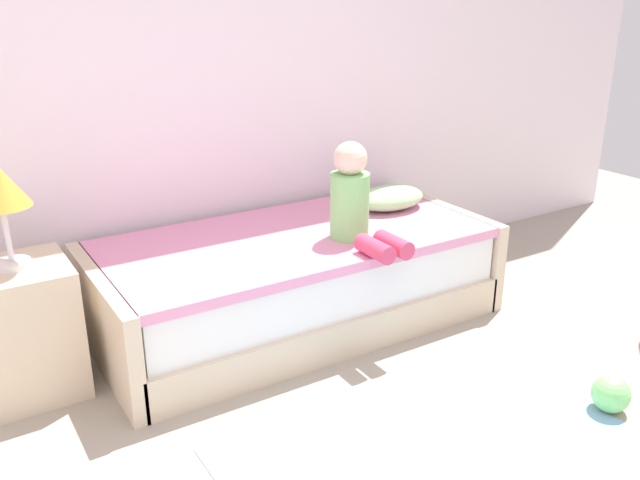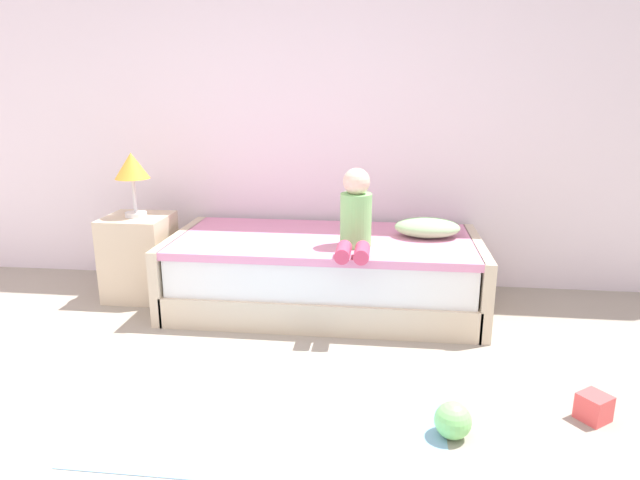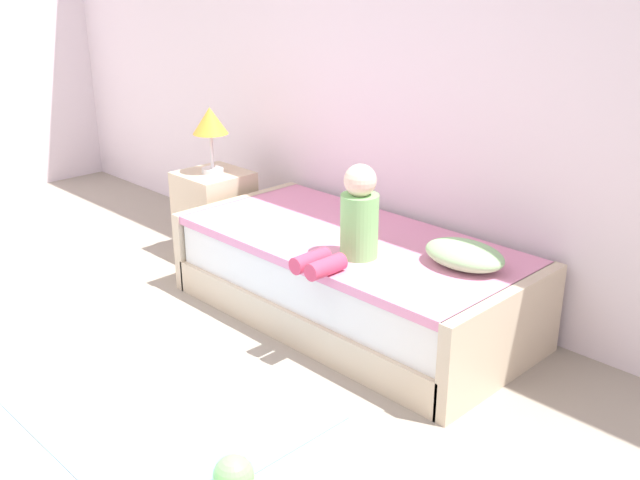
% 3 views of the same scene
% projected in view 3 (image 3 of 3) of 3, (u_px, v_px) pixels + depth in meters
% --- Properties ---
extents(wall_rear, '(7.20, 0.10, 2.90)m').
position_uv_depth(wall_rear, '(379.00, 51.00, 4.44)').
color(wall_rear, white).
rests_on(wall_rear, ground).
extents(bed, '(2.11, 1.00, 0.50)m').
position_uv_depth(bed, '(351.00, 278.00, 4.24)').
color(bed, beige).
rests_on(bed, ground).
extents(nightstand, '(0.44, 0.44, 0.60)m').
position_uv_depth(nightstand, '(215.00, 214.00, 5.15)').
color(nightstand, beige).
rests_on(nightstand, ground).
extents(table_lamp, '(0.24, 0.24, 0.45)m').
position_uv_depth(table_lamp, '(210.00, 124.00, 4.92)').
color(table_lamp, silver).
rests_on(table_lamp, nightstand).
extents(child_figure, '(0.20, 0.51, 0.50)m').
position_uv_depth(child_figure, '(353.00, 222.00, 3.78)').
color(child_figure, '#7FC672').
rests_on(child_figure, bed).
extents(pillow, '(0.44, 0.30, 0.13)m').
position_uv_depth(pillow, '(464.00, 255.00, 3.73)').
color(pillow, '#99CC8C').
rests_on(pillow, bed).
extents(toy_ball, '(0.16, 0.16, 0.16)m').
position_uv_depth(toy_ball, '(234.00, 475.00, 2.87)').
color(toy_ball, '#7FD872').
rests_on(toy_ball, ground).
extents(area_rug, '(1.60, 1.10, 0.01)m').
position_uv_depth(area_rug, '(151.00, 395.00, 3.54)').
color(area_rug, '#7AA8CC').
rests_on(area_rug, ground).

